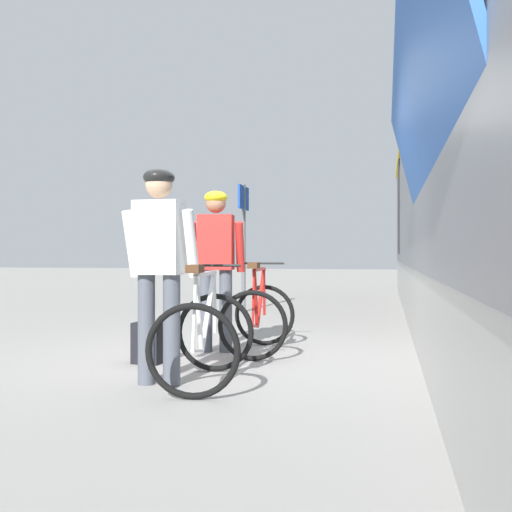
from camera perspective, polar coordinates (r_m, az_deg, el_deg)
ground_plane at (r=5.89m, az=-1.07°, el=-10.26°), size 80.00×80.00×0.00m
cyclist_near_in_white at (r=4.72m, az=-9.64°, el=0.05°), size 0.61×0.31×1.76m
cyclist_far_in_red at (r=6.27m, az=-4.02°, el=0.04°), size 0.64×0.36×1.76m
bicycle_near_white at (r=4.73m, az=-5.12°, el=-7.87°), size 0.85×1.16×0.99m
bicycle_far_red at (r=6.23m, az=0.29°, el=-5.97°), size 0.81×1.13×0.99m
backpack_on_platform at (r=5.74m, az=-10.74°, el=-8.52°), size 0.29×0.20×0.40m
platform_sign_post at (r=10.80m, az=-1.26°, el=3.04°), size 0.08×0.70×2.40m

